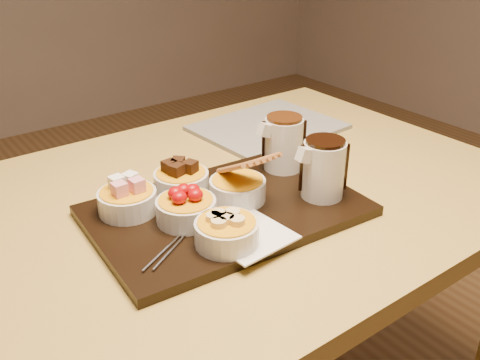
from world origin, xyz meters
TOP-DOWN VIEW (x-y plane):
  - dining_table at (0.00, 0.00)m, footprint 1.20×0.80m
  - serving_board at (-0.03, -0.07)m, footprint 0.48×0.33m
  - napkin at (-0.05, -0.17)m, footprint 0.13×0.13m
  - bowl_marshmallows at (-0.17, 0.01)m, footprint 0.10×0.10m
  - bowl_cake at (-0.06, 0.02)m, footprint 0.10×0.10m
  - bowl_strawberries at (-0.11, -0.07)m, footprint 0.10×0.10m
  - bowl_biscotti at (0.00, -0.07)m, footprint 0.10×0.10m
  - bowl_bananas at (-0.09, -0.17)m, footprint 0.10×0.10m
  - pitcher_dark_chocolate at (0.13, -0.14)m, footprint 0.08×0.08m
  - pitcher_milk_chocolate at (0.15, -0.02)m, footprint 0.08×0.08m
  - fondue_skewers at (-0.12, -0.10)m, footprint 0.15×0.24m
  - newspaper at (0.29, 0.20)m, footprint 0.34×0.28m

SIDE VIEW (x-z plane):
  - dining_table at x=0.00m, z-range 0.28..1.03m
  - newspaper at x=0.29m, z-range 0.75..0.76m
  - serving_board at x=-0.03m, z-range 0.75..0.77m
  - napkin at x=-0.05m, z-range 0.77..0.77m
  - fondue_skewers at x=-0.12m, z-range 0.77..0.78m
  - bowl_marshmallows at x=-0.17m, z-range 0.77..0.81m
  - bowl_cake at x=-0.06m, z-range 0.77..0.81m
  - bowl_strawberries at x=-0.11m, z-range 0.77..0.81m
  - bowl_biscotti at x=0.00m, z-range 0.77..0.81m
  - bowl_bananas at x=-0.09m, z-range 0.77..0.81m
  - pitcher_dark_chocolate at x=0.13m, z-range 0.77..0.87m
  - pitcher_milk_chocolate at x=0.15m, z-range 0.77..0.87m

